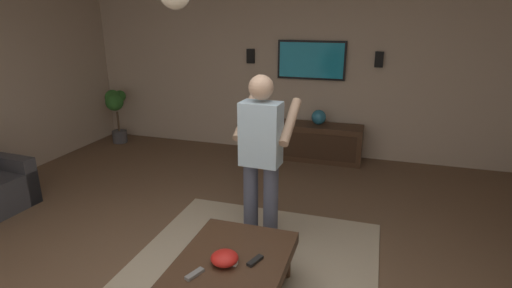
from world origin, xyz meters
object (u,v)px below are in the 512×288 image
Objects in this scene: person_standing at (261,152)px; remote_black at (255,261)px; wall_speaker_right at (251,56)px; bowl at (225,258)px; remote_grey at (195,274)px; potted_plant_tall at (116,107)px; coffee_table at (233,269)px; media_console at (305,141)px; remote_white at (228,262)px; vase_round at (319,117)px; tv at (311,60)px; wall_speaker_left at (379,60)px.

person_standing is 1.06m from remote_black.
person_standing is at bearing -160.06° from wall_speaker_right.
bowl reaches higher than remote_grey.
person_standing is 1.77× the size of potted_plant_tall.
coffee_table is 4.55× the size of wall_speaker_right.
remote_white is at bearing 1.16° from media_console.
potted_plant_tall is at bearing 46.04° from coffee_table.
vase_round is at bearing 102.05° from media_console.
tv is 1.11× the size of potted_plant_tall.
wall_speaker_left is (3.65, -0.71, 1.10)m from remote_black.
media_console is at bearing 0.84° from bowl.
coffee_table is at bearing -93.06° from remote_white.
wall_speaker_right is at bearing 34.16° from remote_grey.
wall_speaker_left is (3.64, -0.89, 1.22)m from coffee_table.
remote_black and remote_grey have the same top height.
wall_speaker_right is (3.65, 1.22, 1.10)m from remote_black.
person_standing reaches higher than coffee_table.
person_standing is 7.45× the size of wall_speaker_left.
remote_white is (-3.47, -0.07, 0.14)m from media_console.
tv reaches higher than remote_white.
media_console reaches higher than remote_white.
bowl is at bearing -164.81° from wall_speaker_right.
vase_round reaches higher than remote_black.
coffee_table is at bearing -133.96° from potted_plant_tall.
remote_white is 3.99m from wall_speaker_left.
potted_plant_tall is at bearing -86.49° from media_console.
wall_speaker_left reaches higher than remote_black.
wall_speaker_left reaches higher than remote_grey.
tv is 6.83× the size of remote_grey.
coffee_table is 6.67× the size of remote_white.
potted_plant_tall is at bearing 58.06° from person_standing.
remote_white is at bearing -164.51° from wall_speaker_right.
wall_speaker_right is at bearing -90.78° from tv.
potted_plant_tall is 3.42m from vase_round.
tv is 4.65× the size of wall_speaker_right.
tv is at bearing 0.79° from bowl.
remote_white is 1.00× the size of remote_black.
wall_speaker_right is at bearing -69.99° from remote_white.
bowl is 3.53m from vase_round.
media_console is 3.67m from remote_grey.
tv is at bearing 24.62° from remote_black.
remote_grey is at bearing 142.66° from bowl.
remote_white and remote_grey have the same top height.
bowl reaches higher than remote_white.
coffee_table is at bearing -164.02° from wall_speaker_right.
remote_grey is at bearing 55.02° from remote_white.
potted_plant_tall reaches higher than remote_white.
vase_round is (0.04, -0.18, 0.39)m from media_console.
remote_white is 0.68× the size of wall_speaker_right.
media_console is 3.47m from remote_white.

